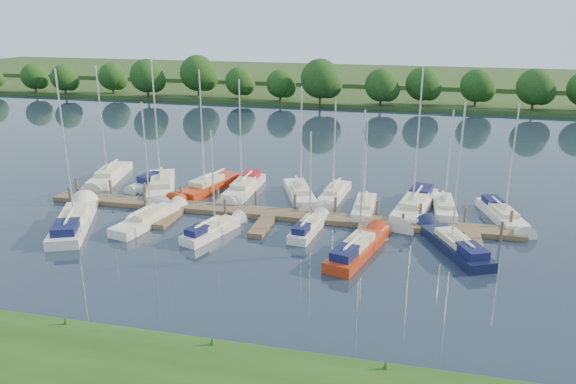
% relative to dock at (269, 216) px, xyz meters
% --- Properties ---
extents(ground, '(260.00, 260.00, 0.00)m').
position_rel_dock_xyz_m(ground, '(0.00, -7.31, -0.20)').
color(ground, '#192432').
rests_on(ground, ground).
extents(dock, '(40.00, 6.00, 0.40)m').
position_rel_dock_xyz_m(dock, '(0.00, 0.00, 0.00)').
color(dock, brown).
rests_on(dock, ground).
extents(mooring_pilings, '(38.24, 2.84, 2.00)m').
position_rel_dock_xyz_m(mooring_pilings, '(0.00, 1.13, 0.40)').
color(mooring_pilings, '#473D33').
rests_on(mooring_pilings, ground).
extents(far_shore, '(180.00, 30.00, 0.60)m').
position_rel_dock_xyz_m(far_shore, '(0.00, 67.69, 0.10)').
color(far_shore, '#253E17').
rests_on(far_shore, ground).
extents(distant_hill, '(220.00, 40.00, 1.40)m').
position_rel_dock_xyz_m(distant_hill, '(0.00, 92.69, 0.50)').
color(distant_hill, '#334E22').
rests_on(distant_hill, ground).
extents(treeline, '(145.37, 9.73, 7.97)m').
position_rel_dock_xyz_m(treeline, '(-0.88, 54.58, 3.71)').
color(treeline, '#38281C').
rests_on(treeline, ground).
extents(sailboat_n_0, '(3.65, 9.35, 11.78)m').
position_rel_dock_xyz_m(sailboat_n_0, '(-18.46, 6.55, 0.08)').
color(sailboat_n_0, silver).
rests_on(sailboat_n_0, ground).
extents(motorboat, '(2.54, 5.12, 1.53)m').
position_rel_dock_xyz_m(motorboat, '(-13.54, 5.53, 0.13)').
color(motorboat, silver).
rests_on(motorboat, ground).
extents(sailboat_n_2, '(5.74, 10.06, 12.94)m').
position_rel_dock_xyz_m(sailboat_n_2, '(-11.80, 4.55, 0.08)').
color(sailboat_n_2, silver).
rests_on(sailboat_n_2, ground).
extents(sailboat_n_3, '(4.21, 9.28, 11.78)m').
position_rel_dock_xyz_m(sailboat_n_3, '(-7.70, 5.75, 0.08)').
color(sailboat_n_3, '#AF2D10').
rests_on(sailboat_n_3, ground).
extents(sailboat_n_4, '(2.17, 8.57, 11.01)m').
position_rel_dock_xyz_m(sailboat_n_4, '(-4.14, 6.09, 0.13)').
color(sailboat_n_4, silver).
rests_on(sailboat_n_4, ground).
extents(sailboat_n_5, '(4.43, 8.16, 10.62)m').
position_rel_dock_xyz_m(sailboat_n_5, '(1.44, 5.51, 0.08)').
color(sailboat_n_5, silver).
rests_on(sailboat_n_5, ground).
extents(sailboat_n_6, '(2.31, 7.24, 9.27)m').
position_rel_dock_xyz_m(sailboat_n_6, '(4.39, 6.34, 0.08)').
color(sailboat_n_6, silver).
rests_on(sailboat_n_6, ground).
extents(sailboat_n_7, '(1.64, 6.85, 8.80)m').
position_rel_dock_xyz_m(sailboat_n_7, '(7.41, 3.45, 0.07)').
color(sailboat_n_7, silver).
rests_on(sailboat_n_7, ground).
extents(sailboat_n_8, '(3.96, 10.09, 12.66)m').
position_rel_dock_xyz_m(sailboat_n_8, '(11.56, 4.53, 0.14)').
color(sailboat_n_8, silver).
rests_on(sailboat_n_8, ground).
extents(sailboat_n_9, '(2.01, 7.15, 9.10)m').
position_rel_dock_xyz_m(sailboat_n_9, '(14.09, 4.99, 0.07)').
color(sailboat_n_9, silver).
rests_on(sailboat_n_9, ground).
extents(sailboat_n_10, '(3.63, 7.94, 10.02)m').
position_rel_dock_xyz_m(sailboat_n_10, '(18.70, 4.18, 0.11)').
color(sailboat_n_10, silver).
rests_on(sailboat_n_10, ground).
extents(sailboat_s_0, '(5.58, 9.96, 12.80)m').
position_rel_dock_xyz_m(sailboat_s_0, '(-14.66, -5.29, 0.14)').
color(sailboat_s_0, silver).
rests_on(sailboat_s_0, ground).
extents(sailboat_s_1, '(3.27, 7.98, 10.22)m').
position_rel_dock_xyz_m(sailboat_s_1, '(-9.17, -3.26, 0.08)').
color(sailboat_s_1, silver).
rests_on(sailboat_s_1, ground).
extents(sailboat_s_2, '(3.23, 6.46, 8.47)m').
position_rel_dock_xyz_m(sailboat_s_2, '(-3.40, -4.30, 0.13)').
color(sailboat_s_2, silver).
rests_on(sailboat_s_2, ground).
extents(sailboat_s_3, '(2.15, 6.34, 8.22)m').
position_rel_dock_xyz_m(sailboat_s_3, '(3.69, -2.12, 0.12)').
color(sailboat_s_3, silver).
rests_on(sailboat_s_3, ground).
extents(sailboat_s_4, '(3.75, 8.34, 10.66)m').
position_rel_dock_xyz_m(sailboat_s_4, '(7.83, -5.38, 0.14)').
color(sailboat_s_4, '#AF2D10').
rests_on(sailboat_s_4, ground).
extents(sailboat_s_5, '(5.11, 8.36, 10.99)m').
position_rel_dock_xyz_m(sailboat_s_5, '(14.56, -3.06, 0.13)').
color(sailboat_s_5, '#0F1434').
rests_on(sailboat_s_5, ground).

